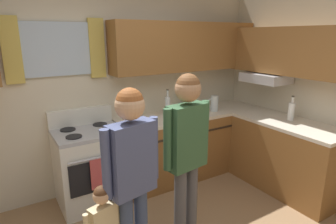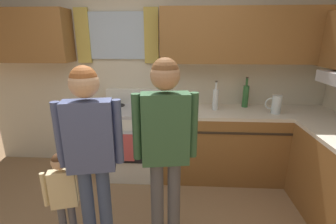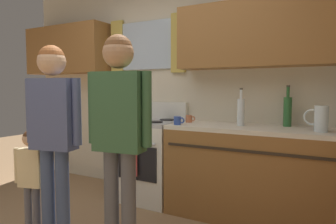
# 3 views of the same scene
# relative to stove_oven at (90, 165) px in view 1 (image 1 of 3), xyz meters

# --- Properties ---
(back_wall_unit) EXTENTS (4.60, 0.42, 2.60)m
(back_wall_unit) POSITION_rel_stove_oven_xyz_m (0.29, 0.28, 1.02)
(back_wall_unit) COLOR beige
(back_wall_unit) RESTS_ON ground
(kitchen_counter_run) EXTENTS (2.14, 1.99, 0.90)m
(kitchen_counter_run) POSITION_rel_stove_oven_xyz_m (1.77, -0.39, -0.02)
(kitchen_counter_run) COLOR brown
(kitchen_counter_run) RESTS_ON ground
(stove_oven) EXTENTS (0.75, 0.67, 1.10)m
(stove_oven) POSITION_rel_stove_oven_xyz_m (0.00, 0.00, 0.00)
(stove_oven) COLOR silver
(stove_oven) RESTS_ON ground
(bottle_milk_white) EXTENTS (0.08, 0.08, 0.31)m
(bottle_milk_white) POSITION_rel_stove_oven_xyz_m (2.32, -0.94, 0.55)
(bottle_milk_white) COLOR white
(bottle_milk_white) RESTS_ON kitchen_counter_run
(bottle_tall_clear) EXTENTS (0.07, 0.07, 0.37)m
(bottle_tall_clear) POSITION_rel_stove_oven_xyz_m (1.08, 0.02, 0.57)
(bottle_tall_clear) COLOR silver
(bottle_tall_clear) RESTS_ON kitchen_counter_run
(bottle_wine_green) EXTENTS (0.08, 0.08, 0.39)m
(bottle_wine_green) POSITION_rel_stove_oven_xyz_m (1.48, 0.17, 0.58)
(bottle_wine_green) COLOR #2D6633
(bottle_wine_green) RESTS_ON kitchen_counter_run
(mug_cobalt_blue) EXTENTS (0.11, 0.07, 0.08)m
(mug_cobalt_blue) POSITION_rel_stove_oven_xyz_m (0.51, -0.22, 0.48)
(mug_cobalt_blue) COLOR #2D479E
(mug_cobalt_blue) RESTS_ON kitchen_counter_run
(cup_terracotta) EXTENTS (0.11, 0.07, 0.08)m
(cup_terracotta) POSITION_rel_stove_oven_xyz_m (0.51, 0.03, 0.47)
(cup_terracotta) COLOR #B76642
(cup_terracotta) RESTS_ON kitchen_counter_run
(water_pitcher) EXTENTS (0.19, 0.11, 0.22)m
(water_pitcher) POSITION_rel_stove_oven_xyz_m (1.78, -0.09, 0.54)
(water_pitcher) COLOR silver
(water_pitcher) RESTS_ON kitchen_counter_run
(adult_holding_child) EXTENTS (0.49, 0.22, 1.59)m
(adult_holding_child) POSITION_rel_stove_oven_xyz_m (-0.04, -1.29, 0.54)
(adult_holding_child) COLOR #38476B
(adult_holding_child) RESTS_ON ground
(adult_in_plaid) EXTENTS (0.51, 0.22, 1.64)m
(adult_in_plaid) POSITION_rel_stove_oven_xyz_m (0.53, -1.19, 0.57)
(adult_in_plaid) COLOR #4C4C51
(adult_in_plaid) RESTS_ON ground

